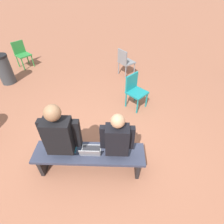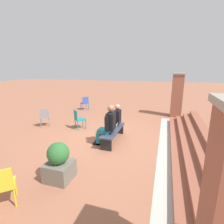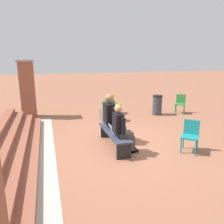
# 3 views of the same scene
# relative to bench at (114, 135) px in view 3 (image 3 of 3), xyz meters

# --- Properties ---
(ground_plane) EXTENTS (60.00, 60.00, 0.00)m
(ground_plane) POSITION_rel_bench_xyz_m (-0.03, -0.17, -0.35)
(ground_plane) COLOR #9E6047
(concrete_strip) EXTENTS (7.23, 0.40, 0.01)m
(concrete_strip) POSITION_rel_bench_xyz_m (0.00, 1.82, -0.35)
(concrete_strip) COLOR #B7B2A8
(concrete_strip) RESTS_ON ground
(brick_steps) EXTENTS (6.43, 1.20, 0.60)m
(brick_steps) POSITION_rel_bench_xyz_m (0.00, 2.77, -0.13)
(brick_steps) COLOR #93513D
(brick_steps) RESTS_ON ground
(brick_pillar_right_of_steps) EXTENTS (0.64, 0.64, 2.37)m
(brick_pillar_right_of_steps) POSITION_rel_bench_xyz_m (4.04, 2.47, 0.84)
(brick_pillar_right_of_steps) COLOR #93513D
(brick_pillar_right_of_steps) RESTS_ON ground
(bench) EXTENTS (1.80, 0.44, 0.45)m
(bench) POSITION_rel_bench_xyz_m (0.00, 0.00, 0.00)
(bench) COLOR #33384C
(bench) RESTS_ON ground
(person_student) EXTENTS (0.51, 0.65, 1.29)m
(person_student) POSITION_rel_bench_xyz_m (-0.45, -0.06, 0.34)
(person_student) COLOR #4C473D
(person_student) RESTS_ON ground
(person_adult) EXTENTS (0.60, 0.75, 1.43)m
(person_adult) POSITION_rel_bench_xyz_m (0.39, -0.07, 0.40)
(person_adult) COLOR teal
(person_adult) RESTS_ON ground
(laptop) EXTENTS (0.32, 0.29, 0.21)m
(laptop) POSITION_rel_bench_xyz_m (-0.03, 0.01, 0.15)
(laptop) COLOR #9EA0A5
(laptop) RESTS_ON bench
(plastic_chair_foreground) EXTENTS (0.59, 0.59, 0.84)m
(plastic_chair_foreground) POSITION_rel_bench_xyz_m (3.62, -1.10, 0.13)
(plastic_chair_foreground) COLOR gold
(plastic_chair_foreground) RESTS_ON ground
(plastic_chair_far_right) EXTENTS (0.59, 0.59, 0.84)m
(plastic_chair_far_right) POSITION_rel_bench_xyz_m (-0.86, -1.85, 0.13)
(plastic_chair_far_right) COLOR teal
(plastic_chair_far_right) RESTS_ON ground
(plastic_chair_by_pillar) EXTENTS (0.59, 0.59, 0.84)m
(plastic_chair_by_pillar) POSITION_rel_bench_xyz_m (2.84, -4.01, 0.13)
(plastic_chair_by_pillar) COLOR #2D893D
(plastic_chair_by_pillar) RESTS_ON ground
(planter) EXTENTS (0.60, 0.60, 0.94)m
(planter) POSITION_rel_bench_xyz_m (2.56, -0.57, 0.08)
(planter) COLOR #6B665B
(planter) RESTS_ON ground
(litter_bin) EXTENTS (0.42, 0.42, 0.86)m
(litter_bin) POSITION_rel_bench_xyz_m (2.87, -2.87, 0.08)
(litter_bin) COLOR #383D42
(litter_bin) RESTS_ON ground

